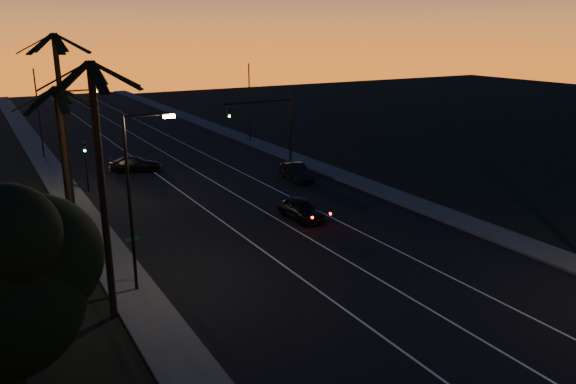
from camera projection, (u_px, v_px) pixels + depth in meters
road at (247, 206)px, 41.87m from camera, size 20.00×170.00×0.01m
sidewalk_left at (92, 231)px, 36.51m from camera, size 2.40×170.00×0.16m
sidewalk_right at (367, 185)px, 47.19m from camera, size 2.40×170.00×0.16m
lane_stripe_left at (210, 212)px, 40.44m from camera, size 0.12×160.00×0.01m
lane_stripe_mid at (253, 205)px, 42.10m from camera, size 0.12×160.00×0.01m
lane_stripe_right at (294, 198)px, 43.77m from camera, size 0.12×160.00×0.01m
bushy_tree at (6, 278)px, 18.22m from camera, size 6.30×5.30×8.30m
palm_near at (100, 168)px, 23.88m from camera, size 4.25×4.16×11.53m
palm_mid at (64, 160)px, 28.83m from camera, size 4.25×4.16×10.03m
palm_far at (63, 117)px, 33.92m from camera, size 4.25×4.16×12.53m
streetlight_left_near at (135, 190)px, 26.95m from camera, size 2.55×0.26×9.00m
streetlight_left_far at (71, 135)px, 42.02m from camera, size 2.55×0.26×8.50m
street_sign at (133, 254)px, 28.76m from camera, size 0.70×0.06×2.60m
signal_mast at (269, 118)px, 52.26m from camera, size 7.10×0.41×7.00m
signal_post at (85, 157)px, 44.85m from camera, size 0.28×0.37×4.20m
far_pole_left at (39, 114)px, 56.19m from camera, size 0.14×0.14×9.00m
far_pole_right at (249, 104)px, 64.18m from camera, size 0.14×0.14×9.00m
lead_car at (301, 209)px, 38.92m from camera, size 1.83×4.79×1.45m
right_car at (296, 172)px, 48.98m from camera, size 1.97×4.49×1.43m
cross_car at (135, 164)px, 51.94m from camera, size 5.03×3.21×1.36m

